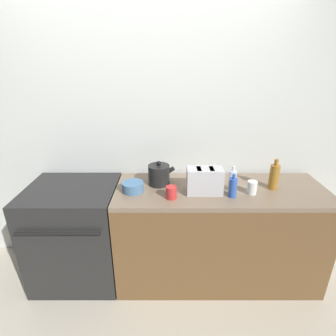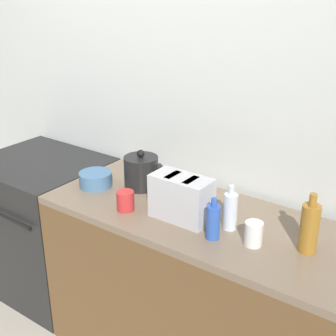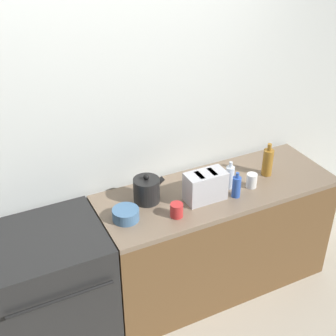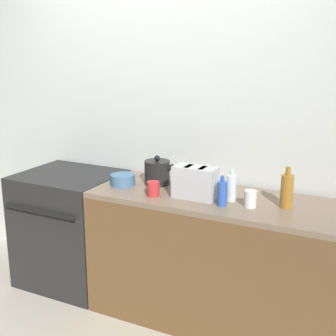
# 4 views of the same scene
# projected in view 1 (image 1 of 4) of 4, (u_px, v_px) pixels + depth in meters

# --- Properties ---
(ground_plane) EXTENTS (12.00, 12.00, 0.00)m
(ground_plane) POSITION_uv_depth(u_px,v_px,m) (146.00, 300.00, 2.22)
(ground_plane) COLOR beige
(wall_back) EXTENTS (8.00, 0.05, 2.60)m
(wall_back) POSITION_uv_depth(u_px,v_px,m) (147.00, 130.00, 2.38)
(wall_back) COLOR silver
(wall_back) RESTS_ON ground_plane
(stove) EXTENTS (0.75, 0.69, 0.90)m
(stove) POSITION_uv_depth(u_px,v_px,m) (76.00, 232.00, 2.34)
(stove) COLOR black
(stove) RESTS_ON ground_plane
(counter_block) EXTENTS (1.75, 0.64, 0.90)m
(counter_block) POSITION_uv_depth(u_px,v_px,m) (216.00, 233.00, 2.35)
(counter_block) COLOR brown
(counter_block) RESTS_ON ground_plane
(kettle) EXTENTS (0.23, 0.18, 0.21)m
(kettle) POSITION_uv_depth(u_px,v_px,m) (158.00, 175.00, 2.22)
(kettle) COLOR black
(kettle) RESTS_ON counter_block
(toaster) EXTENTS (0.28, 0.15, 0.21)m
(toaster) POSITION_uv_depth(u_px,v_px,m) (203.00, 181.00, 2.06)
(toaster) COLOR #BCBCC1
(toaster) RESTS_ON counter_block
(bottle_amber) EXTENTS (0.08, 0.08, 0.26)m
(bottle_amber) POSITION_uv_depth(u_px,v_px,m) (273.00, 176.00, 2.14)
(bottle_amber) COLOR #9E6B23
(bottle_amber) RESTS_ON counter_block
(bottle_blue) EXTENTS (0.06, 0.06, 0.19)m
(bottle_blue) POSITION_uv_depth(u_px,v_px,m) (232.00, 187.00, 2.01)
(bottle_blue) COLOR #2D56B7
(bottle_blue) RESTS_ON counter_block
(bottle_clear) EXTENTS (0.06, 0.06, 0.21)m
(bottle_clear) POSITION_uv_depth(u_px,v_px,m) (231.00, 180.00, 2.12)
(bottle_clear) COLOR silver
(bottle_clear) RESTS_ON counter_block
(cup_white) EXTENTS (0.08, 0.08, 0.11)m
(cup_white) POSITION_uv_depth(u_px,v_px,m) (251.00, 187.00, 2.07)
(cup_white) COLOR white
(cup_white) RESTS_ON counter_block
(cup_red) EXTENTS (0.09, 0.09, 0.10)m
(cup_red) POSITION_uv_depth(u_px,v_px,m) (170.00, 192.00, 2.00)
(cup_red) COLOR red
(cup_red) RESTS_ON counter_block
(bowl) EXTENTS (0.18, 0.18, 0.08)m
(bowl) POSITION_uv_depth(u_px,v_px,m) (132.00, 187.00, 2.11)
(bowl) COLOR teal
(bowl) RESTS_ON counter_block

